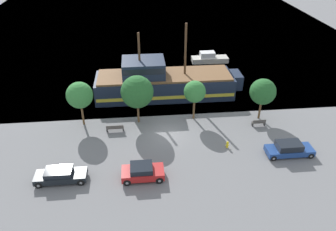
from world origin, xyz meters
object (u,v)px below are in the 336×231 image
at_px(bench_promenade_east, 259,123).
at_px(bench_promenade_west, 115,128).
at_px(moored_boat_dockside, 209,58).
at_px(pirate_ship, 163,82).
at_px(parked_car_curb_mid, 143,172).
at_px(parked_car_curb_front, 60,175).
at_px(parked_car_curb_rear, 289,149).
at_px(fire_hydrant, 227,144).

relative_size(bench_promenade_east, bench_promenade_west, 0.80).
bearing_deg(moored_boat_dockside, bench_promenade_west, -127.31).
bearing_deg(pirate_ship, parked_car_curb_mid, -101.20).
xyz_separation_m(pirate_ship, parked_car_curb_front, (-10.70, -16.02, -1.24)).
bearing_deg(parked_car_curb_front, parked_car_curb_rear, 4.33).
distance_m(fire_hydrant, bench_promenade_east, 5.99).
bearing_deg(pirate_ship, bench_promenade_east, -40.19).
distance_m(parked_car_curb_mid, bench_promenade_west, 8.51).
height_order(parked_car_curb_front, parked_car_curb_mid, parked_car_curb_mid).
distance_m(bench_promenade_east, bench_promenade_west, 16.51).
bearing_deg(bench_promenade_east, bench_promenade_west, 178.44).
relative_size(moored_boat_dockside, fire_hydrant, 7.85).
bearing_deg(moored_boat_dockside, parked_car_curb_front, -125.63).
bearing_deg(pirate_ship, parked_car_curb_front, -123.76).
xyz_separation_m(moored_boat_dockside, parked_car_curb_mid, (-11.96, -27.44, 0.09)).
bearing_deg(parked_car_curb_mid, bench_promenade_east, 29.00).
distance_m(moored_boat_dockside, bench_promenade_east, 19.95).
bearing_deg(parked_car_curb_mid, parked_car_curb_front, 177.30).
xyz_separation_m(parked_car_curb_mid, parked_car_curb_rear, (14.88, 2.05, -0.02)).
bearing_deg(moored_boat_dockside, pirate_ship, -128.20).
xyz_separation_m(parked_car_curb_mid, bench_promenade_west, (-2.85, 8.02, -0.28)).
distance_m(fire_hydrant, bench_promenade_west, 12.56).
distance_m(moored_boat_dockside, bench_promenade_west, 24.43).
xyz_separation_m(pirate_ship, parked_car_curb_mid, (-3.24, -16.37, -1.17)).
distance_m(pirate_ship, parked_car_curb_mid, 16.73).
bearing_deg(pirate_ship, bench_promenade_west, -126.10).
relative_size(parked_car_curb_mid, parked_car_curb_rear, 0.82).
distance_m(moored_boat_dockside, parked_car_curb_mid, 29.94).
bearing_deg(parked_car_curb_rear, bench_promenade_east, 102.50).
height_order(parked_car_curb_mid, parked_car_curb_rear, parked_car_curb_rear).
relative_size(parked_car_curb_rear, fire_hydrant, 6.18).
bearing_deg(bench_promenade_east, moored_boat_dockside, 94.89).
xyz_separation_m(parked_car_curb_front, bench_promenade_east, (21.12, 7.22, -0.23)).
bearing_deg(fire_hydrant, parked_car_curb_front, -168.13).
xyz_separation_m(pirate_ship, bench_promenade_west, (-6.09, -8.35, -1.45)).
height_order(parked_car_curb_mid, fire_hydrant, parked_car_curb_mid).
bearing_deg(pirate_ship, moored_boat_dockside, 51.80).
height_order(parked_car_curb_mid, bench_promenade_east, parked_car_curb_mid).
bearing_deg(parked_car_curb_front, fire_hydrant, 11.87).
xyz_separation_m(parked_car_curb_rear, fire_hydrant, (-5.89, 1.76, -0.30)).
relative_size(fire_hydrant, bench_promenade_east, 0.50).
height_order(parked_car_curb_front, bench_promenade_west, parked_car_curb_front).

